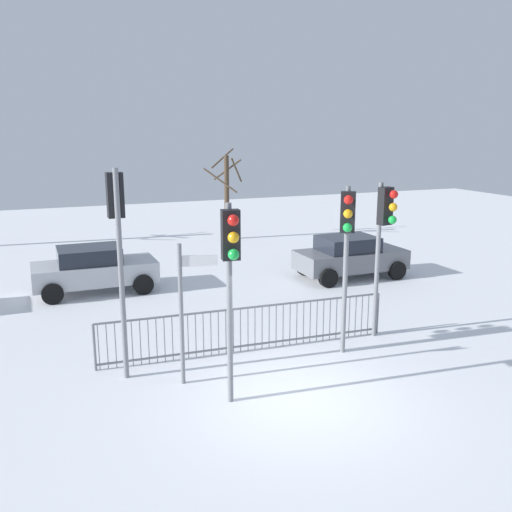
# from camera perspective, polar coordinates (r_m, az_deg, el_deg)

# --- Properties ---
(ground_plane) EXTENTS (60.00, 60.00, 0.00)m
(ground_plane) POSITION_cam_1_polar(r_m,az_deg,el_deg) (11.16, 4.29, -14.41)
(ground_plane) COLOR white
(traffic_light_mid_left) EXTENTS (0.35, 0.57, 3.83)m
(traffic_light_mid_left) POSITION_cam_1_polar(r_m,az_deg,el_deg) (9.96, -2.60, -0.49)
(traffic_light_mid_left) COLOR slate
(traffic_light_mid_left) RESTS_ON ground
(traffic_light_rear_right) EXTENTS (0.42, 0.52, 3.88)m
(traffic_light_rear_right) POSITION_cam_1_polar(r_m,az_deg,el_deg) (12.48, 9.27, 2.25)
(traffic_light_rear_right) COLOR slate
(traffic_light_rear_right) RESTS_ON ground
(traffic_light_foreground_right) EXTENTS (0.36, 0.56, 3.87)m
(traffic_light_foreground_right) POSITION_cam_1_polar(r_m,az_deg,el_deg) (13.73, 12.93, 3.01)
(traffic_light_foreground_right) COLOR slate
(traffic_light_foreground_right) RESTS_ON ground
(traffic_light_mid_right) EXTENTS (0.33, 0.57, 4.37)m
(traffic_light_mid_right) POSITION_cam_1_polar(r_m,az_deg,el_deg) (11.51, -14.01, 2.98)
(traffic_light_mid_right) COLOR slate
(traffic_light_mid_right) RESTS_ON ground
(direction_sign_post) EXTENTS (0.77, 0.24, 2.93)m
(direction_sign_post) POSITION_cam_1_polar(r_m,az_deg,el_deg) (11.26, -7.34, -5.15)
(direction_sign_post) COLOR slate
(direction_sign_post) RESTS_ON ground
(pedestrian_guard_railing) EXTENTS (7.00, 0.41, 1.07)m
(pedestrian_guard_railing) POSITION_cam_1_polar(r_m,az_deg,el_deg) (13.17, -0.84, -7.36)
(pedestrian_guard_railing) COLOR slate
(pedestrian_guard_railing) RESTS_ON ground
(car_grey_near) EXTENTS (3.80, 1.92, 1.47)m
(car_grey_near) POSITION_cam_1_polar(r_m,az_deg,el_deg) (19.74, 9.56, -0.01)
(car_grey_near) COLOR slate
(car_grey_near) RESTS_ON ground
(car_silver_far) EXTENTS (3.81, 1.95, 1.47)m
(car_silver_far) POSITION_cam_1_polar(r_m,az_deg,el_deg) (18.47, -16.25, -1.24)
(car_silver_far) COLOR #B2B5BA
(car_silver_far) RESTS_ON ground
(bare_tree_centre) EXTENTS (2.04, 2.05, 4.22)m
(bare_tree_centre) POSITION_cam_1_polar(r_m,az_deg,el_deg) (26.17, -3.01, 6.41)
(bare_tree_centre) COLOR #473828
(bare_tree_centre) RESTS_ON ground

